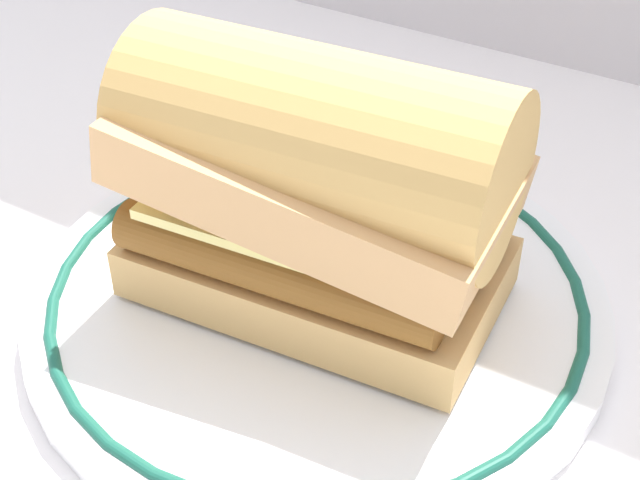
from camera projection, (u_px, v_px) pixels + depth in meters
ground_plane at (331, 294)px, 0.48m from camera, size 1.50×1.50×0.00m
plate at (320, 299)px, 0.47m from camera, size 0.29×0.29×0.01m
sausage_sandwich at (320, 184)px, 0.42m from camera, size 0.18×0.11×0.13m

